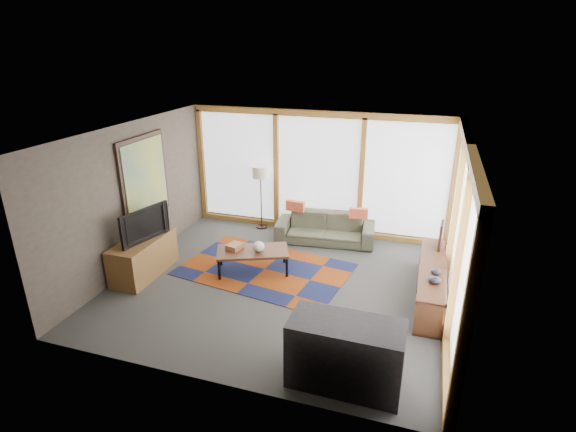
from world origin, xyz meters
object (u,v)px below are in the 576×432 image
(sofa, at_px, (325,228))
(floor_lamp, at_px, (261,198))
(bar_counter, at_px, (345,354))
(coffee_table, at_px, (253,261))
(television, at_px, (141,223))
(bookshelf, at_px, (431,282))
(tv_console, at_px, (144,257))

(sofa, relative_size, floor_lamp, 1.42)
(sofa, bearing_deg, bar_counter, -79.48)
(coffee_table, bearing_deg, sofa, 60.95)
(floor_lamp, xyz_separation_m, television, (-1.20, -2.60, 0.26))
(bookshelf, distance_m, tv_console, 4.90)
(coffee_table, relative_size, bar_counter, 0.93)
(floor_lamp, relative_size, bar_counter, 1.04)
(sofa, height_order, floor_lamp, floor_lamp)
(tv_console, bearing_deg, floor_lamp, 65.14)
(coffee_table, height_order, bookshelf, bookshelf)
(floor_lamp, xyz_separation_m, bookshelf, (3.63, -1.91, -0.42))
(sofa, xyz_separation_m, television, (-2.71, -2.32, 0.67))
(bookshelf, distance_m, television, 4.93)
(sofa, distance_m, tv_console, 3.59)
(floor_lamp, distance_m, bar_counter, 5.04)
(coffee_table, relative_size, tv_console, 0.93)
(floor_lamp, bearing_deg, bookshelf, -27.67)
(bookshelf, relative_size, tv_console, 1.68)
(sofa, distance_m, bookshelf, 2.67)
(coffee_table, bearing_deg, tv_console, -159.58)
(sofa, xyz_separation_m, bookshelf, (2.12, -1.62, -0.01))
(sofa, bearing_deg, bookshelf, -43.48)
(sofa, relative_size, television, 1.96)
(sofa, height_order, tv_console, tv_console)
(floor_lamp, height_order, television, floor_lamp)
(bookshelf, bearing_deg, floor_lamp, 152.33)
(floor_lamp, distance_m, coffee_table, 2.10)
(television, distance_m, bar_counter, 4.26)
(sofa, bearing_deg, tv_console, -145.45)
(bookshelf, relative_size, television, 2.22)
(television, bearing_deg, tv_console, 152.85)
(sofa, bearing_deg, floor_lamp, 163.27)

